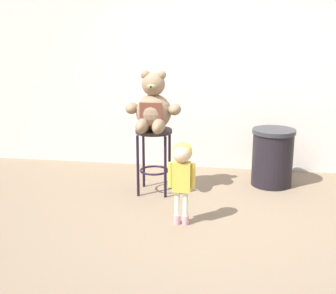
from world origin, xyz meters
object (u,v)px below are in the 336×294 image
(teddy_bear, at_px, (153,108))
(trash_bin, at_px, (272,157))
(bar_stool_with_teddy, at_px, (154,147))
(child_walking, at_px, (182,166))

(teddy_bear, height_order, trash_bin, teddy_bear)
(teddy_bear, bearing_deg, trash_bin, 19.96)
(bar_stool_with_teddy, distance_m, teddy_bear, 0.46)
(bar_stool_with_teddy, bearing_deg, teddy_bear, -90.00)
(teddy_bear, relative_size, child_walking, 0.81)
(bar_stool_with_teddy, height_order, trash_bin, bar_stool_with_teddy)
(bar_stool_with_teddy, relative_size, child_walking, 0.91)
(bar_stool_with_teddy, bearing_deg, child_walking, -63.05)
(child_walking, xyz_separation_m, trash_bin, (0.95, 1.33, -0.25))
(child_walking, bearing_deg, trash_bin, -175.84)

